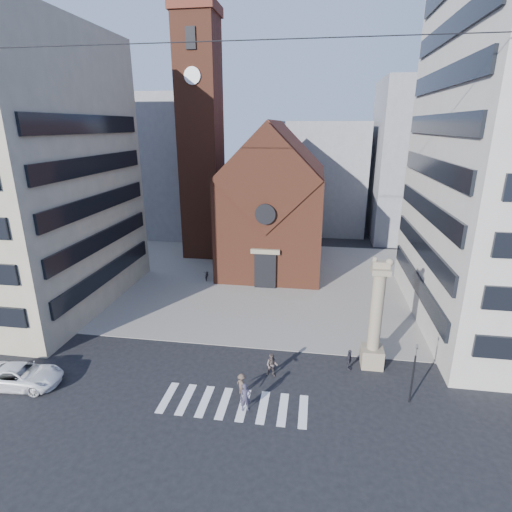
# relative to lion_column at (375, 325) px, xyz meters

# --- Properties ---
(ground) EXTENTS (120.00, 120.00, 0.00)m
(ground) POSITION_rel_lion_column_xyz_m (-10.01, -3.00, -3.46)
(ground) COLOR black
(ground) RESTS_ON ground
(piazza) EXTENTS (46.00, 30.00, 0.05)m
(piazza) POSITION_rel_lion_column_xyz_m (-10.01, 16.00, -3.43)
(piazza) COLOR gray
(piazza) RESTS_ON ground
(zebra_crossing) EXTENTS (10.20, 3.20, 0.01)m
(zebra_crossing) POSITION_rel_lion_column_xyz_m (-9.46, -6.00, -3.45)
(zebra_crossing) COLOR white
(zebra_crossing) RESTS_ON ground
(church) EXTENTS (12.00, 16.65, 18.00)m
(church) POSITION_rel_lion_column_xyz_m (-10.01, 22.04, 4.53)
(church) COLOR #5E2D1D
(church) RESTS_ON ground
(campanile) EXTENTS (5.50, 5.50, 31.20)m
(campanile) POSITION_rel_lion_column_xyz_m (-20.01, 25.00, 12.28)
(campanile) COLOR #5E2D1D
(campanile) RESTS_ON ground
(building_left) EXTENTS (18.00, 20.00, 26.00)m
(building_left) POSITION_rel_lion_column_xyz_m (-34.01, 7.00, 9.54)
(building_left) COLOR tan
(building_left) RESTS_ON ground
(bg_block_left) EXTENTS (16.00, 14.00, 22.00)m
(bg_block_left) POSITION_rel_lion_column_xyz_m (-30.01, 37.00, 7.54)
(bg_block_left) COLOR gray
(bg_block_left) RESTS_ON ground
(bg_block_mid) EXTENTS (14.00, 12.00, 18.00)m
(bg_block_mid) POSITION_rel_lion_column_xyz_m (-4.01, 42.00, 5.54)
(bg_block_mid) COLOR gray
(bg_block_mid) RESTS_ON ground
(bg_block_right) EXTENTS (16.00, 14.00, 24.00)m
(bg_block_right) POSITION_rel_lion_column_xyz_m (11.99, 39.00, 8.54)
(bg_block_right) COLOR gray
(bg_block_right) RESTS_ON ground
(lion_column) EXTENTS (1.63, 1.60, 8.68)m
(lion_column) POSITION_rel_lion_column_xyz_m (0.00, 0.00, 0.00)
(lion_column) COLOR gray
(lion_column) RESTS_ON ground
(traffic_light) EXTENTS (0.13, 0.16, 4.30)m
(traffic_light) POSITION_rel_lion_column_xyz_m (1.99, -4.00, -1.17)
(traffic_light) COLOR black
(traffic_light) RESTS_ON ground
(white_car) EXTENTS (5.77, 3.03, 1.55)m
(white_car) POSITION_rel_lion_column_xyz_m (-24.57, -6.30, -2.68)
(white_car) COLOR white
(white_car) RESTS_ON ground
(pedestrian_0) EXTENTS (0.81, 0.66, 1.92)m
(pedestrian_0) POSITION_rel_lion_column_xyz_m (-8.59, -6.42, -2.50)
(pedestrian_0) COLOR #322F41
(pedestrian_0) RESTS_ON ground
(pedestrian_1) EXTENTS (0.94, 0.77, 1.80)m
(pedestrian_1) POSITION_rel_lion_column_xyz_m (-7.34, -2.52, -2.56)
(pedestrian_1) COLOR #514641
(pedestrian_1) RESTS_ON ground
(pedestrian_2) EXTENTS (0.58, 1.02, 1.64)m
(pedestrian_2) POSITION_rel_lion_column_xyz_m (-1.75, -0.82, -2.64)
(pedestrian_2) COLOR #2A2830
(pedestrian_2) RESTS_ON ground
(pedestrian_3) EXTENTS (1.14, 1.09, 1.55)m
(pedestrian_3) POSITION_rel_lion_column_xyz_m (-9.12, -4.87, -2.68)
(pedestrian_3) COLOR #47382F
(pedestrian_3) RESTS_ON ground
(scooter_0) EXTENTS (1.02, 2.04, 1.03)m
(scooter_0) POSITION_rel_lion_column_xyz_m (-17.20, 15.48, -2.89)
(scooter_0) COLOR black
(scooter_0) RESTS_ON piazza
(scooter_1) EXTENTS (0.87, 1.96, 1.14)m
(scooter_1) POSITION_rel_lion_column_xyz_m (-15.34, 15.48, -2.84)
(scooter_1) COLOR black
(scooter_1) RESTS_ON piazza
(scooter_2) EXTENTS (1.02, 2.04, 1.03)m
(scooter_2) POSITION_rel_lion_column_xyz_m (-13.48, 15.48, -2.89)
(scooter_2) COLOR black
(scooter_2) RESTS_ON piazza
(scooter_3) EXTENTS (0.87, 1.96, 1.14)m
(scooter_3) POSITION_rel_lion_column_xyz_m (-11.61, 15.48, -2.84)
(scooter_3) COLOR black
(scooter_3) RESTS_ON piazza
(scooter_4) EXTENTS (1.02, 2.04, 1.03)m
(scooter_4) POSITION_rel_lion_column_xyz_m (-9.75, 15.48, -2.89)
(scooter_4) COLOR black
(scooter_4) RESTS_ON piazza
(scooter_5) EXTENTS (0.87, 1.96, 1.14)m
(scooter_5) POSITION_rel_lion_column_xyz_m (-7.89, 15.48, -2.84)
(scooter_5) COLOR black
(scooter_5) RESTS_ON piazza
(scooter_6) EXTENTS (1.02, 2.04, 1.03)m
(scooter_6) POSITION_rel_lion_column_xyz_m (-6.02, 15.48, -2.89)
(scooter_6) COLOR black
(scooter_6) RESTS_ON piazza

